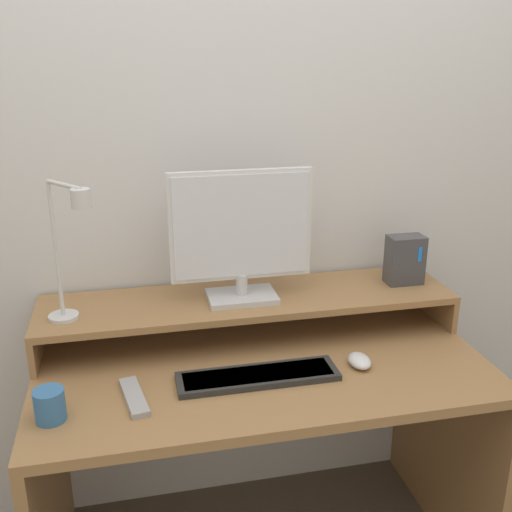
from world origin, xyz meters
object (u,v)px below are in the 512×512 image
object	(u,v)px
router_dock	(405,260)
mouse	(360,361)
monitor	(241,235)
remote_control	(134,397)
mug	(50,405)
desk_lamp	(69,246)
keyboard	(258,376)

from	to	relation	value
router_dock	mouse	bearing A→B (deg)	-132.70
monitor	mouse	world-z (taller)	monitor
mouse	remote_control	world-z (taller)	mouse
mouse	mug	distance (m)	0.85
monitor	mouse	bearing A→B (deg)	-42.01
mouse	mug	world-z (taller)	mug
remote_control	desk_lamp	bearing A→B (deg)	123.19
desk_lamp	router_dock	size ratio (longest dim) A/B	2.53
monitor	mug	distance (m)	0.72
mouse	mug	bearing A→B (deg)	-174.39
desk_lamp	mug	distance (m)	0.42
remote_control	mug	world-z (taller)	mug
monitor	keyboard	world-z (taller)	monitor
monitor	desk_lamp	bearing A→B (deg)	-170.46
monitor	remote_control	world-z (taller)	monitor
router_dock	mug	size ratio (longest dim) A/B	1.95
remote_control	mug	bearing A→B (deg)	-167.03
monitor	remote_control	xyz separation A→B (m)	(-0.35, -0.30, -0.33)
router_dock	mouse	xyz separation A→B (m)	(-0.26, -0.28, -0.19)
mug	router_dock	bearing A→B (deg)	18.31
desk_lamp	remote_control	distance (m)	0.44
keyboard	mug	world-z (taller)	mug
remote_control	mug	distance (m)	0.21
desk_lamp	mouse	distance (m)	0.88
monitor	router_dock	distance (m)	0.57
mouse	keyboard	bearing A→B (deg)	-178.53
monitor	mug	size ratio (longest dim) A/B	5.21
keyboard	monitor	bearing A→B (deg)	87.99
monitor	keyboard	bearing A→B (deg)	-92.01
desk_lamp	mouse	size ratio (longest dim) A/B	4.55
monitor	mouse	size ratio (longest dim) A/B	4.79
mouse	mug	xyz separation A→B (m)	(-0.85, -0.08, 0.02)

